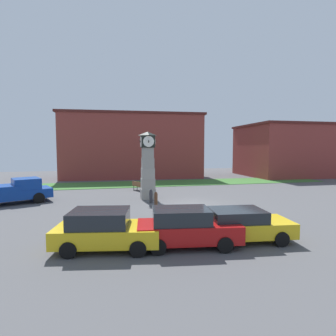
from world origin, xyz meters
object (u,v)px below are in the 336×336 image
bollard_near_tower (151,196)px  clock_tower (148,166)px  car_near_tower (186,227)px  bollard_mid_row (156,199)px  car_by_building (242,224)px  pedestrian_near_bench (268,173)px  bench (138,185)px  pickup_truck (13,191)px  car_navy_sedan (105,229)px

bollard_near_tower → clock_tower: bearing=89.1°
bollard_near_tower → car_near_tower: bearing=-89.4°
bollard_mid_row → car_by_building: car_by_building is taller
car_near_tower → pedestrian_near_bench: size_ratio=2.81×
car_by_building → bench: size_ratio=2.61×
pickup_truck → pedestrian_near_bench: size_ratio=3.53×
car_near_tower → clock_tower: bearing=90.4°
car_navy_sedan → pickup_truck: bearing=122.8°
bollard_near_tower → pedestrian_near_bench: (17.37, 11.35, 0.38)m
bollard_near_tower → pickup_truck: bearing=168.3°
clock_tower → bench: 4.79m
bollard_near_tower → bench: bearing=93.0°
clock_tower → car_near_tower: bearing=-89.6°
car_by_building → pedestrian_near_bench: (14.67, 20.27, 0.17)m
car_navy_sedan → pickup_truck: size_ratio=0.79×
clock_tower → car_navy_sedan: (-3.26, -10.35, -1.86)m
car_near_tower → bollard_near_tower: bearing=90.6°
bollard_mid_row → pedestrian_near_bench: (17.20, 12.56, 0.37)m
car_near_tower → pickup_truck: 15.07m
car_navy_sedan → car_by_building: 5.93m
bollard_near_tower → car_near_tower: (0.10, -9.03, 0.29)m
bollard_mid_row → car_by_building: size_ratio=0.24×
car_by_building → pickup_truck: 16.87m
bollard_near_tower → pedestrian_near_bench: 20.75m
pickup_truck → bollard_near_tower: bearing=-11.7°
clock_tower → bench: (-0.35, 4.26, -2.15)m
bollard_mid_row → car_navy_sedan: 8.10m
bollard_near_tower → car_by_building: size_ratio=0.24×
car_near_tower → pedestrian_near_bench: (17.27, 20.38, 0.09)m
car_near_tower → bench: 15.09m
clock_tower → car_near_tower: clock_tower is taller
bollard_near_tower → car_by_building: (2.69, -8.92, 0.21)m
clock_tower → pedestrian_near_bench: 19.88m
bollard_near_tower → bench: 6.06m
clock_tower → bollard_near_tower: size_ratio=5.31×
car_navy_sedan → pedestrian_near_bench: bearing=44.0°
bollard_near_tower → car_navy_sedan: bearing=-110.7°
clock_tower → pickup_truck: clock_tower is taller
bollard_near_tower → car_navy_sedan: 9.15m
bollard_near_tower → bollard_mid_row: (0.17, -1.21, 0.00)m
car_near_tower → car_by_building: (2.60, 0.11, -0.08)m
car_navy_sedan → pedestrian_near_bench: 28.64m
car_near_tower → pickup_truck: pickup_truck is taller
pedestrian_near_bench → bench: bearing=-163.3°
car_near_tower → car_by_building: bearing=2.4°
bollard_mid_row → bench: (-0.49, 7.27, -0.00)m
bollard_mid_row → bench: 7.28m
bollard_mid_row → car_near_tower: bearing=-90.5°
pedestrian_near_bench → pickup_truck: bearing=-161.4°
car_navy_sedan → car_near_tower: 3.36m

